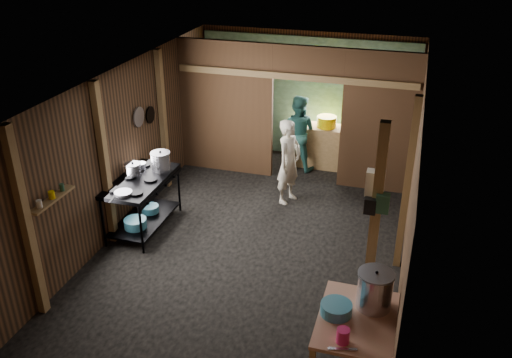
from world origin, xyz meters
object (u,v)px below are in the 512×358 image
(gas_range, at_px, (143,204))
(stove_pot_large, at_px, (161,162))
(yellow_tub, at_px, (327,122))
(cook, at_px, (289,162))
(pink_bucket, at_px, (343,336))
(stock_pot, at_px, (375,291))
(prep_table, at_px, (355,342))

(gas_range, height_order, stove_pot_large, stove_pot_large)
(yellow_tub, height_order, cook, cook)
(pink_bucket, bearing_deg, stove_pot_large, 139.75)
(stock_pot, bearing_deg, pink_bucket, -110.04)
(prep_table, xyz_separation_m, pink_bucket, (-0.10, -0.41, 0.43))
(gas_range, height_order, yellow_tub, yellow_tub)
(gas_range, xyz_separation_m, pink_bucket, (3.61, -2.50, 0.33))
(stove_pot_large, height_order, stock_pot, stove_pot_large)
(stove_pot_large, relative_size, yellow_tub, 0.85)
(gas_range, bearing_deg, prep_table, -29.31)
(stock_pot, bearing_deg, yellow_tub, 105.91)
(yellow_tub, bearing_deg, cook, -101.91)
(stove_pot_large, xyz_separation_m, cook, (1.87, 1.18, -0.27))
(gas_range, xyz_separation_m, stock_pot, (3.85, -1.83, 0.47))
(prep_table, relative_size, yellow_tub, 3.02)
(gas_range, distance_m, pink_bucket, 4.40)
(prep_table, relative_size, cook, 0.76)
(gas_range, xyz_separation_m, prep_table, (3.71, -2.08, -0.10))
(pink_bucket, bearing_deg, prep_table, 76.21)
(prep_table, xyz_separation_m, stove_pot_large, (-3.54, 2.50, 0.69))
(prep_table, xyz_separation_m, stock_pot, (0.14, 0.25, 0.57))
(cook, bearing_deg, pink_bucket, -139.06)
(gas_range, xyz_separation_m, yellow_tub, (2.40, 3.28, 0.51))
(prep_table, relative_size, stove_pot_large, 3.55)
(prep_table, bearing_deg, stock_pot, 60.71)
(stock_pot, bearing_deg, cook, 117.88)
(gas_range, relative_size, yellow_tub, 3.89)
(stove_pot_large, distance_m, cook, 2.23)
(stove_pot_large, height_order, pink_bucket, stove_pot_large)
(prep_table, distance_m, yellow_tub, 5.55)
(prep_table, height_order, stock_pot, stock_pot)
(stock_pot, xyz_separation_m, yellow_tub, (-1.46, 5.11, 0.05))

